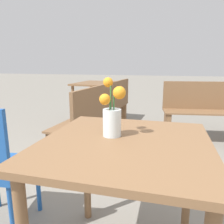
{
  "coord_description": "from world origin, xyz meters",
  "views": [
    {
      "loc": [
        0.19,
        -0.97,
        1.1
      ],
      "look_at": [
        -0.08,
        0.05,
        0.86
      ],
      "focal_mm": 35.0,
      "sensor_mm": 36.0,
      "label": 1
    }
  ],
  "objects_px": {
    "table_front": "(125,163)",
    "bench_near": "(102,111)",
    "flower_vase": "(112,117)",
    "table_back": "(97,89)",
    "bench_middle": "(217,110)"
  },
  "relations": [
    {
      "from": "flower_vase",
      "to": "bench_middle",
      "type": "bearing_deg",
      "value": 67.77
    },
    {
      "from": "flower_vase",
      "to": "bench_near",
      "type": "xyz_separation_m",
      "value": [
        -0.6,
        1.71,
        -0.37
      ]
    },
    {
      "from": "table_back",
      "to": "table_front",
      "type": "bearing_deg",
      "value": -68.58
    },
    {
      "from": "table_front",
      "to": "bench_near",
      "type": "distance_m",
      "value": 1.9
    },
    {
      "from": "bench_near",
      "to": "bench_middle",
      "type": "relative_size",
      "value": 1.26
    },
    {
      "from": "flower_vase",
      "to": "bench_middle",
      "type": "xyz_separation_m",
      "value": [
        0.93,
        2.28,
        -0.39
      ]
    },
    {
      "from": "flower_vase",
      "to": "bench_middle",
      "type": "distance_m",
      "value": 2.49
    },
    {
      "from": "bench_middle",
      "to": "bench_near",
      "type": "bearing_deg",
      "value": -159.57
    },
    {
      "from": "table_front",
      "to": "flower_vase",
      "type": "xyz_separation_m",
      "value": [
        -0.08,
        0.05,
        0.21
      ]
    },
    {
      "from": "bench_middle",
      "to": "table_front",
      "type": "bearing_deg",
      "value": -110.06
    },
    {
      "from": "table_front",
      "to": "flower_vase",
      "type": "height_order",
      "value": "flower_vase"
    },
    {
      "from": "table_front",
      "to": "bench_near",
      "type": "height_order",
      "value": "bench_near"
    },
    {
      "from": "table_front",
      "to": "bench_near",
      "type": "relative_size",
      "value": 0.42
    },
    {
      "from": "table_front",
      "to": "bench_middle",
      "type": "relative_size",
      "value": 0.53
    },
    {
      "from": "bench_near",
      "to": "table_back",
      "type": "height_order",
      "value": "bench_near"
    }
  ]
}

